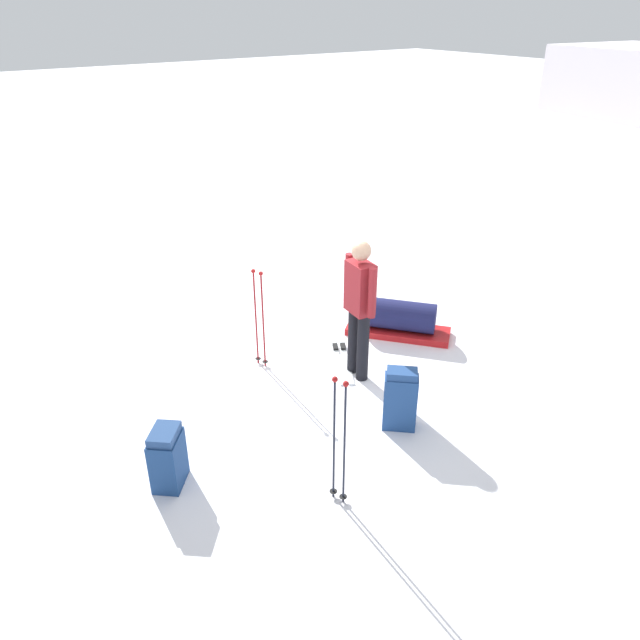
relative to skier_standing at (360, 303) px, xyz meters
The scene contains 8 objects.
ground_plane 1.06m from the skier_standing, 135.47° to the right, with size 80.00×80.00×0.00m, color white.
skier_standing is the anchor object (origin of this frame).
ski_pair_near 1.14m from the skier_standing, 162.66° to the left, with size 1.55×1.02×0.05m.
backpack_large_dark 1.24m from the skier_standing, 14.90° to the right, with size 0.39×0.39×0.70m.
backpack_bright 2.69m from the skier_standing, 80.54° to the right, with size 0.43×0.43×0.61m.
ski_poles_planted_near 1.22m from the skier_standing, 136.81° to the right, with size 0.18×0.10×1.26m.
ski_poles_planted_far 2.10m from the skier_standing, 43.59° to the right, with size 0.18×0.10×1.29m.
gear_sled 1.37m from the skier_standing, 112.99° to the left, with size 1.35×1.21×0.49m.
Camera 1 is at (5.06, -3.64, 3.99)m, focal length 34.06 mm.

